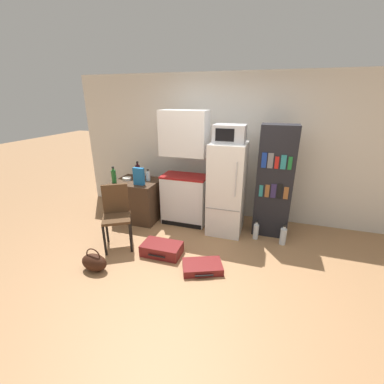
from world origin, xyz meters
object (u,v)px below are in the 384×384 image
suitcase_small_flat (162,249)px  bottle_milk_white (143,176)px  bookshelf (274,182)px  bowl (127,179)px  suitcase_large_flat (202,267)px  handbag (94,262)px  bottle_green_tall (114,176)px  bottle_clear_short (148,176)px  side_table (138,200)px  water_bottle_middle (283,236)px  microwave (230,134)px  kitchen_hutch (185,173)px  cereal_box (139,176)px  chair (116,211)px  water_bottle_front (256,231)px  refrigerator (227,189)px  bottle_wine_dark (138,171)px

suitcase_small_flat → bottle_milk_white: bearing=126.4°
bookshelf → bowl: 2.59m
bookshelf → suitcase_large_flat: (-0.80, -1.34, -0.85)m
handbag → bottle_green_tall: bearing=111.2°
handbag → bottle_clear_short: bearing=90.6°
side_table → water_bottle_middle: (2.60, -0.15, -0.23)m
microwave → kitchen_hutch: bearing=173.4°
bottle_green_tall → cereal_box: bearing=5.0°
side_table → cereal_box: cereal_box is taller
bookshelf → bottle_milk_white: 2.32m
water_bottle_middle → suitcase_small_flat: bearing=-153.8°
side_table → cereal_box: 0.57m
chair → water_bottle_front: bearing=-9.0°
refrigerator → suitcase_small_flat: bearing=-126.2°
bottle_clear_short → water_bottle_middle: size_ratio=0.61×
side_table → handbag: (0.21, -1.61, -0.25)m
suitcase_large_flat → water_bottle_middle: size_ratio=1.80×
bookshelf → bowl: size_ratio=11.32×
bookshelf → chair: size_ratio=1.88×
water_bottle_front → refrigerator: bearing=164.7°
chair → handbag: size_ratio=2.66×
bottle_clear_short → water_bottle_front: 2.11m
microwave → suitcase_large_flat: 2.00m
refrigerator → cereal_box: bearing=-171.9°
microwave → water_bottle_front: 1.61m
bottle_clear_short → bowl: bearing=-168.3°
kitchen_hutch → microwave: 1.06m
side_table → handbag: bearing=-82.5°
bottle_green_tall → bottle_milk_white: size_ratio=1.86×
kitchen_hutch → suitcase_small_flat: 1.39m
microwave → bookshelf: (0.73, 0.14, -0.75)m
water_bottle_middle → cereal_box: bearing=-179.3°
side_table → water_bottle_middle: side_table is taller
water_bottle_middle → bottle_milk_white: bearing=173.6°
refrigerator → suitcase_small_flat: (-0.74, -1.02, -0.67)m
bottle_clear_short → handbag: (0.02, -1.68, -0.71)m
side_table → bowl: (-0.20, -0.01, 0.39)m
bookshelf → bottle_green_tall: (-2.70, -0.40, -0.04)m
cereal_box → handbag: (0.06, -1.42, -0.77)m
microwave → handbag: bearing=-131.4°
bookshelf → kitchen_hutch: bearing=-177.9°
chair → water_bottle_front: (2.03, 0.81, -0.44)m
water_bottle_front → water_bottle_middle: bearing=-5.2°
handbag → water_bottle_middle: water_bottle_middle is taller
refrigerator → bottle_green_tall: bearing=-172.7°
microwave → bottle_wine_dark: size_ratio=1.57×
kitchen_hutch → bottle_milk_white: 0.83m
bookshelf → bottle_wine_dark: bookshelf is taller
bottle_milk_white → water_bottle_middle: bottle_milk_white is taller
handbag → water_bottle_front: 2.47m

